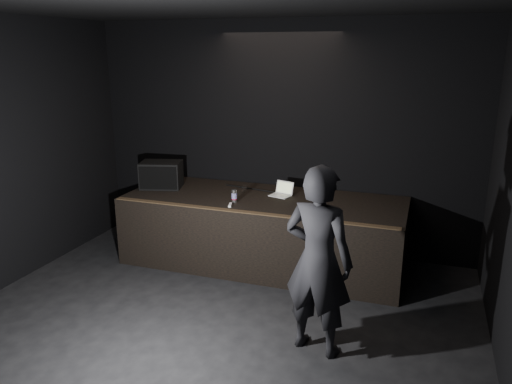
{
  "coord_description": "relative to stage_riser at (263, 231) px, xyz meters",
  "views": [
    {
      "loc": [
        2.15,
        -3.8,
        3.04
      ],
      "look_at": [
        0.03,
        2.3,
        1.21
      ],
      "focal_mm": 35.0,
      "sensor_mm": 36.0,
      "label": 1
    }
  ],
  "objects": [
    {
      "name": "stage_monitor",
      "position": [
        -1.67,
        0.02,
        0.7
      ],
      "size": [
        0.7,
        0.58,
        0.4
      ],
      "rotation": [
        0.0,
        0.0,
        0.27
      ],
      "color": "black",
      "rests_on": "stage_riser"
    },
    {
      "name": "beer_can",
      "position": [
        -0.32,
        -0.34,
        0.59
      ],
      "size": [
        0.08,
        0.08,
        0.18
      ],
      "color": "silver",
      "rests_on": "stage_riser"
    },
    {
      "name": "ground",
      "position": [
        0.0,
        -2.73,
        -0.5
      ],
      "size": [
        7.0,
        7.0,
        0.0
      ],
      "primitive_type": "plane",
      "color": "black",
      "rests_on": "ground"
    },
    {
      "name": "wii_remote",
      "position": [
        -0.31,
        -0.52,
        0.51
      ],
      "size": [
        0.07,
        0.16,
        0.03
      ],
      "primitive_type": "cube",
      "rotation": [
        0.0,
        0.0,
        0.26
      ],
      "color": "white",
      "rests_on": "stage_riser"
    },
    {
      "name": "riser_lip",
      "position": [
        0.0,
        -0.71,
        0.51
      ],
      "size": [
        3.92,
        0.1,
        0.01
      ],
      "primitive_type": "cube",
      "color": "brown",
      "rests_on": "stage_riser"
    },
    {
      "name": "stage_riser",
      "position": [
        0.0,
        0.0,
        0.0
      ],
      "size": [
        4.0,
        1.5,
        1.0
      ],
      "primitive_type": "cube",
      "color": "black",
      "rests_on": "ground"
    },
    {
      "name": "plastic_cup",
      "position": [
        -0.36,
        0.17,
        0.55
      ],
      "size": [
        0.08,
        0.08,
        0.1
      ],
      "primitive_type": "cylinder",
      "color": "white",
      "rests_on": "stage_riser"
    },
    {
      "name": "room_walls",
      "position": [
        0.0,
        -2.73,
        1.52
      ],
      "size": [
        6.1,
        7.1,
        3.52
      ],
      "color": "black",
      "rests_on": "ground"
    },
    {
      "name": "laptop",
      "position": [
        0.22,
        0.21,
        0.55
      ],
      "size": [
        0.35,
        0.33,
        0.2
      ],
      "rotation": [
        0.0,
        0.0,
        -0.29
      ],
      "color": "silver",
      "rests_on": "stage_riser"
    },
    {
      "name": "person",
      "position": [
        1.22,
        -1.94,
        0.5
      ],
      "size": [
        0.82,
        0.63,
        2.0
      ],
      "primitive_type": "imported",
      "rotation": [
        0.0,
        0.0,
        2.92
      ],
      "color": "black",
      "rests_on": "ground"
    },
    {
      "name": "cable",
      "position": [
        -0.29,
        0.37,
        0.51
      ],
      "size": [
        0.97,
        0.2,
        0.02
      ],
      "primitive_type": "cylinder",
      "rotation": [
        0.0,
        1.57,
        -0.18
      ],
      "color": "black",
      "rests_on": "stage_riser"
    }
  ]
}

